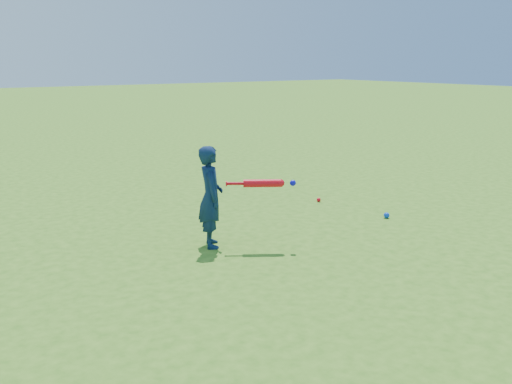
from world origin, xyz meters
TOP-DOWN VIEW (x-y plane):
  - ground at (0.00, 0.00)m, footprint 80.00×80.00m
  - child at (0.49, -0.50)m, footprint 0.41×0.49m
  - ground_ball_red at (2.82, 0.36)m, footprint 0.06×0.06m
  - ground_ball_blue at (2.97, -0.82)m, footprint 0.08×0.08m
  - bat_swing at (0.97, -0.85)m, footprint 0.67×0.45m

SIDE VIEW (x-z plane):
  - ground at x=0.00m, z-range 0.00..0.00m
  - ground_ball_red at x=2.82m, z-range 0.00..0.06m
  - ground_ball_blue at x=2.97m, z-range 0.00..0.08m
  - child at x=0.49m, z-range 0.00..1.13m
  - bat_swing at x=0.97m, z-range 0.68..0.77m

